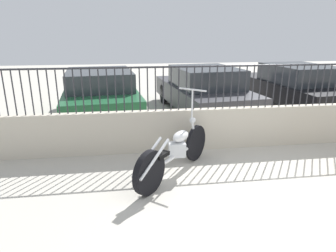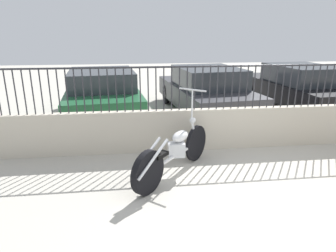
# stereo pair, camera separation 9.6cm
# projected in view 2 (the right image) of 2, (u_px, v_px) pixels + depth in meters

# --- Properties ---
(ground_plane) EXTENTS (40.00, 40.00, 0.00)m
(ground_plane) POSITION_uv_depth(u_px,v_px,m) (310.00, 221.00, 3.83)
(ground_plane) COLOR #B7B2A5
(low_wall) EXTENTS (10.28, 0.18, 0.84)m
(low_wall) POSITION_uv_depth(u_px,v_px,m) (240.00, 128.00, 6.19)
(low_wall) COLOR beige
(low_wall) RESTS_ON ground_plane
(fence_railing) EXTENTS (10.28, 0.04, 0.86)m
(fence_railing) POSITION_uv_depth(u_px,v_px,m) (244.00, 81.00, 5.90)
(fence_railing) COLOR #2D2D33
(fence_railing) RESTS_ON low_wall
(motorcycle_white) EXTENTS (1.48, 1.68, 1.39)m
(motorcycle_white) POSITION_uv_depth(u_px,v_px,m) (171.00, 154.00, 4.89)
(motorcycle_white) COLOR black
(motorcycle_white) RESTS_ON ground_plane
(car_green) EXTENTS (2.24, 4.34, 1.36)m
(car_green) POSITION_uv_depth(u_px,v_px,m) (103.00, 95.00, 8.12)
(car_green) COLOR black
(car_green) RESTS_ON ground_plane
(car_dark_grey) EXTENTS (2.32, 4.55, 1.35)m
(car_dark_grey) POSITION_uv_depth(u_px,v_px,m) (205.00, 90.00, 8.80)
(car_dark_grey) COLOR black
(car_dark_grey) RESTS_ON ground_plane
(car_black) EXTENTS (2.17, 4.64, 1.35)m
(car_black) POSITION_uv_depth(u_px,v_px,m) (298.00, 86.00, 9.39)
(car_black) COLOR black
(car_black) RESTS_ON ground_plane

